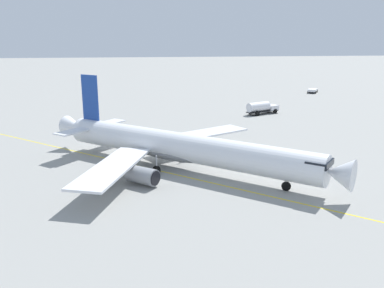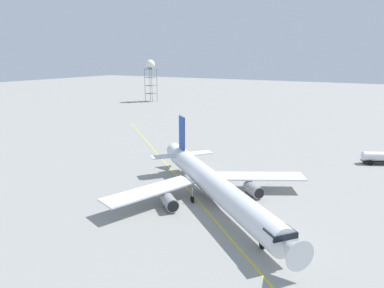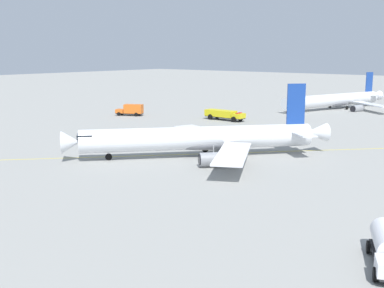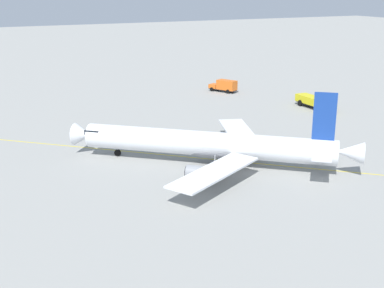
# 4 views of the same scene
# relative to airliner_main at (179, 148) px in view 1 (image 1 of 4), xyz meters

# --- Properties ---
(ground_plane) EXTENTS (600.00, 600.00, 0.00)m
(ground_plane) POSITION_rel_airliner_main_xyz_m (-5.46, -2.65, -3.02)
(ground_plane) COLOR gray
(airliner_main) EXTENTS (32.36, 36.41, 11.98)m
(airliner_main) POSITION_rel_airliner_main_xyz_m (0.00, 0.00, 0.00)
(airliner_main) COLOR white
(airliner_main) RESTS_ON ground_plane
(fuel_tanker_truck) EXTENTS (5.56, 8.43, 2.87)m
(fuel_tanker_truck) POSITION_rel_airliner_main_xyz_m (-37.87, 23.24, -1.46)
(fuel_tanker_truck) COLOR #232326
(fuel_tanker_truck) RESTS_ON ground_plane
(pushback_tug_truck) EXTENTS (5.64, 4.77, 1.30)m
(pushback_tug_truck) POSITION_rel_airliner_main_xyz_m (-71.29, 50.42, -2.21)
(pushback_tug_truck) COLOR #232326
(pushback_tug_truck) RESTS_ON ground_plane
(taxiway_centreline) EXTENTS (100.36, 110.81, 0.01)m
(taxiway_centreline) POSITION_rel_airliner_main_xyz_m (1.22, -1.94, -3.01)
(taxiway_centreline) COLOR yellow
(taxiway_centreline) RESTS_ON ground_plane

